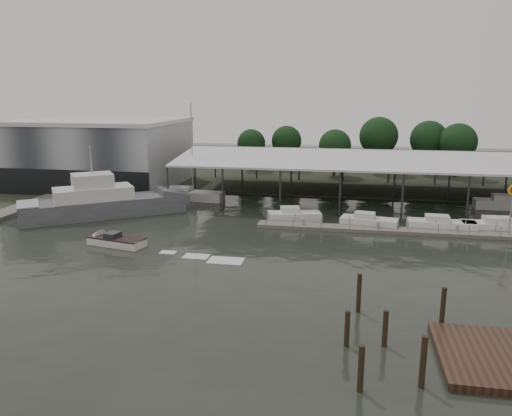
% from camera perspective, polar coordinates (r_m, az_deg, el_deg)
% --- Properties ---
extents(ground, '(200.00, 200.00, 0.00)m').
position_cam_1_polar(ground, '(46.61, -3.16, -5.13)').
color(ground, '#242A22').
rests_on(ground, ground).
extents(land_strip_far, '(140.00, 30.00, 0.30)m').
position_cam_1_polar(land_strip_far, '(86.86, 3.45, 3.45)').
color(land_strip_far, '#33382A').
rests_on(land_strip_far, ground).
extents(land_strip_west, '(20.00, 40.00, 0.30)m').
position_cam_1_polar(land_strip_west, '(90.03, -23.81, 2.70)').
color(land_strip_west, '#33382A').
rests_on(land_strip_west, ground).
extents(storage_warehouse, '(24.50, 20.50, 10.50)m').
position_cam_1_polar(storage_warehouse, '(83.07, -17.27, 6.07)').
color(storage_warehouse, '#A5AAB0').
rests_on(storage_warehouse, ground).
extents(covered_boat_shed, '(58.24, 24.00, 6.96)m').
position_cam_1_polar(covered_boat_shed, '(71.75, 15.72, 5.84)').
color(covered_boat_shed, white).
rests_on(covered_boat_shed, ground).
extents(trawler_dock, '(3.00, 18.00, 0.50)m').
position_cam_1_polar(trawler_dock, '(71.47, -24.33, 0.35)').
color(trawler_dock, slate).
rests_on(trawler_dock, ground).
extents(floating_dock, '(28.00, 2.00, 1.40)m').
position_cam_1_polar(floating_dock, '(55.04, 14.78, -2.48)').
color(floating_dock, slate).
rests_on(floating_dock, ground).
extents(shell_fuel_sign, '(1.10, 0.18, 5.55)m').
position_cam_1_polar(shell_fuel_sign, '(56.42, 27.24, 0.76)').
color(shell_fuel_sign, '#95989B').
rests_on(shell_fuel_sign, ground).
extents(grey_trawler, '(18.75, 15.47, 8.84)m').
position_cam_1_polar(grey_trawler, '(62.89, -16.87, 0.60)').
color(grey_trawler, slate).
rests_on(grey_trawler, ground).
extents(white_sailboat, '(9.50, 3.17, 13.45)m').
position_cam_1_polar(white_sailboat, '(69.87, -7.66, 1.47)').
color(white_sailboat, white).
rests_on(white_sailboat, ground).
extents(speedboat_underway, '(17.22, 5.51, 2.00)m').
position_cam_1_polar(speedboat_underway, '(50.84, -16.10, -3.62)').
color(speedboat_underway, white).
rests_on(speedboat_underway, ground).
extents(moored_cruiser_0, '(6.43, 3.63, 1.70)m').
position_cam_1_polar(moored_cruiser_0, '(57.93, 4.32, -0.89)').
color(moored_cruiser_0, white).
rests_on(moored_cruiser_0, ground).
extents(moored_cruiser_1, '(6.44, 3.33, 1.70)m').
position_cam_1_polar(moored_cruiser_1, '(56.48, 12.71, -1.54)').
color(moored_cruiser_1, white).
rests_on(moored_cruiser_1, ground).
extents(moored_cruiser_2, '(7.14, 2.56, 1.70)m').
position_cam_1_polar(moored_cruiser_2, '(57.42, 20.36, -1.81)').
color(moored_cruiser_2, white).
rests_on(moored_cruiser_2, ground).
extents(moored_cruiser_3, '(8.30, 2.46, 1.70)m').
position_cam_1_polar(moored_cruiser_3, '(59.20, 26.22, -1.92)').
color(moored_cruiser_3, white).
rests_on(moored_cruiser_3, ground).
extents(mooring_pilings, '(6.28, 9.73, 3.38)m').
position_cam_1_polar(mooring_pilings, '(30.72, 14.73, -13.61)').
color(mooring_pilings, '#2F2517').
rests_on(mooring_pilings, ground).
extents(horizon_tree_line, '(70.70, 11.61, 10.36)m').
position_cam_1_polar(horizon_tree_line, '(92.78, 18.09, 7.11)').
color(horizon_tree_line, '#2E2114').
rests_on(horizon_tree_line, ground).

